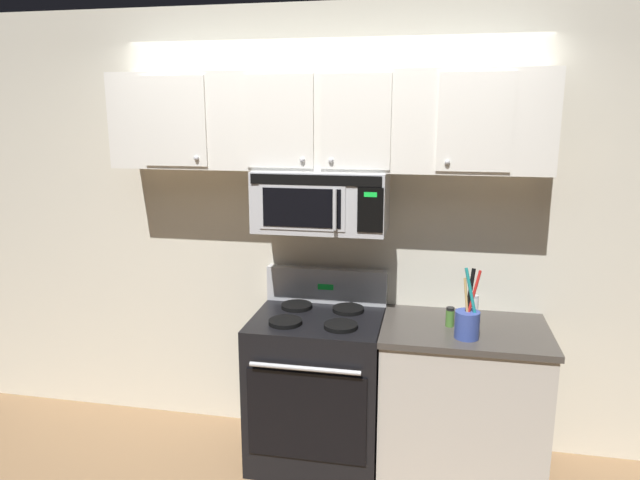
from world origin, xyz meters
TOP-DOWN VIEW (x-y plane):
  - back_wall at (0.00, 0.79)m, footprint 5.20×0.10m
  - stove_range at (0.00, 0.42)m, footprint 0.76×0.69m
  - over_range_microwave at (-0.00, 0.54)m, footprint 0.76×0.43m
  - upper_cabinets at (-0.00, 0.57)m, footprint 2.50×0.36m
  - counter_segment at (0.84, 0.43)m, footprint 0.93×0.65m
  - utensil_crock_blue at (0.84, 0.27)m, footprint 0.13×0.13m
  - salt_shaker at (0.90, 0.65)m, footprint 0.05×0.05m
  - spice_jar at (0.76, 0.43)m, footprint 0.05×0.05m

SIDE VIEW (x-z plane):
  - counter_segment at x=0.84m, z-range 0.00..0.90m
  - stove_range at x=0.00m, z-range -0.09..1.03m
  - spice_jar at x=0.76m, z-range 0.90..1.01m
  - salt_shaker at x=0.90m, z-range 0.90..1.02m
  - utensil_crock_blue at x=0.84m, z-range 0.80..1.18m
  - back_wall at x=0.00m, z-range 0.00..2.70m
  - over_range_microwave at x=0.00m, z-range 1.40..1.75m
  - upper_cabinets at x=0.00m, z-range 1.75..2.30m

